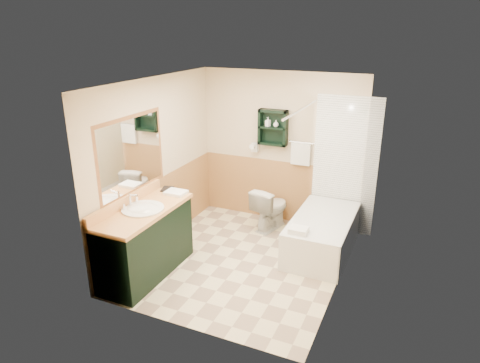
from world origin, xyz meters
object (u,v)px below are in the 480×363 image
at_px(bathtub, 322,234).
at_px(hair_dryer, 255,147).
at_px(soap_bottle_b, 276,124).
at_px(wall_shelf, 273,128).
at_px(toilet, 271,208).
at_px(vanity, 146,242).
at_px(soap_bottle_a, 268,124).
at_px(vanity_book, 162,183).

bearing_deg(bathtub, hair_dryer, 151.11).
bearing_deg(soap_bottle_b, bathtub, -35.74).
relative_size(wall_shelf, soap_bottle_b, 5.23).
xyz_separation_m(bathtub, toilet, (-0.92, 0.41, 0.07)).
distance_m(vanity, soap_bottle_a, 2.59).
height_order(vanity, bathtub, vanity).
xyz_separation_m(wall_shelf, soap_bottle_b, (0.05, -0.01, 0.06)).
xyz_separation_m(bathtub, soap_bottle_b, (-0.97, 0.70, 1.34)).
bearing_deg(soap_bottle_b, hair_dryer, 175.11).
distance_m(toilet, vanity_book, 1.81).
height_order(wall_shelf, hair_dryer, wall_shelf).
xyz_separation_m(hair_dryer, soap_bottle_a, (0.22, -0.03, 0.40)).
xyz_separation_m(hair_dryer, soap_bottle_b, (0.35, -0.03, 0.41)).
xyz_separation_m(bathtub, vanity_book, (-2.08, -0.81, 0.74)).
xyz_separation_m(vanity, toilet, (1.00, 1.88, -0.11)).
distance_m(vanity, vanity_book, 0.88).
distance_m(wall_shelf, vanity_book, 1.93).
xyz_separation_m(toilet, soap_bottle_a, (-0.18, 0.29, 1.26)).
height_order(bathtub, toilet, toilet).
relative_size(vanity_book, soap_bottle_a, 1.42).
relative_size(vanity, bathtub, 0.95).
height_order(vanity, soap_bottle_a, soap_bottle_a).
xyz_separation_m(wall_shelf, vanity_book, (-1.06, -1.51, -0.55)).
bearing_deg(hair_dryer, soap_bottle_b, -4.89).
bearing_deg(vanity_book, soap_bottle_a, 40.02).
bearing_deg(vanity, hair_dryer, 74.89).
height_order(wall_shelf, vanity_book, wall_shelf).
distance_m(vanity_book, soap_bottle_b, 1.97).
relative_size(soap_bottle_a, soap_bottle_b, 1.35).
xyz_separation_m(vanity_book, soap_bottle_b, (1.11, 1.51, 0.60)).
height_order(toilet, vanity_book, vanity_book).
xyz_separation_m(wall_shelf, soap_bottle_a, (-0.08, -0.01, 0.05)).
height_order(bathtub, soap_bottle_b, soap_bottle_b).
relative_size(toilet, vanity_book, 3.40).
bearing_deg(vanity_book, soap_bottle_b, 36.65).
bearing_deg(bathtub, vanity_book, -158.86).
bearing_deg(bathtub, soap_bottle_a, 147.62).
bearing_deg(hair_dryer, wall_shelf, -4.76).
relative_size(wall_shelf, vanity, 0.39).
bearing_deg(vanity, soap_bottle_b, 66.48).
relative_size(bathtub, toilet, 2.19).
height_order(hair_dryer, soap_bottle_a, soap_bottle_a).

